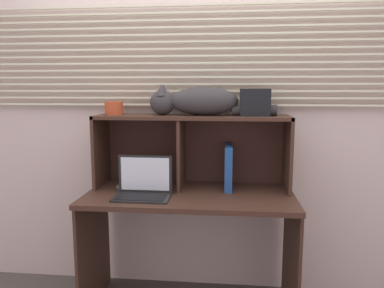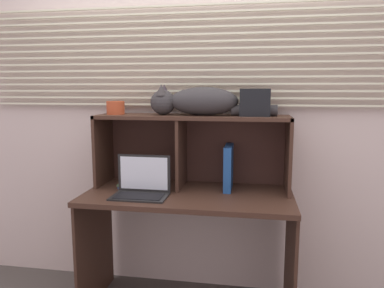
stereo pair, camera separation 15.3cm
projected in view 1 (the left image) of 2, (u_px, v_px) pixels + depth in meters
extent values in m
cube|color=beige|center=(195.00, 112.00, 2.51)|extent=(4.40, 0.04, 2.50)
cube|color=beige|center=(194.00, 105.00, 2.46)|extent=(2.97, 0.02, 0.01)
cube|color=beige|center=(194.00, 98.00, 2.45)|extent=(2.97, 0.02, 0.01)
cube|color=beige|center=(194.00, 91.00, 2.44)|extent=(2.97, 0.02, 0.01)
cube|color=beige|center=(194.00, 84.00, 2.44)|extent=(2.97, 0.02, 0.01)
cube|color=beige|center=(194.00, 77.00, 2.43)|extent=(2.97, 0.02, 0.01)
cube|color=beige|center=(194.00, 70.00, 2.42)|extent=(2.97, 0.02, 0.01)
cube|color=beige|center=(194.00, 63.00, 2.42)|extent=(2.97, 0.02, 0.01)
cube|color=beige|center=(194.00, 56.00, 2.41)|extent=(2.97, 0.02, 0.01)
cube|color=beige|center=(194.00, 49.00, 2.40)|extent=(2.97, 0.02, 0.01)
cube|color=beige|center=(194.00, 42.00, 2.40)|extent=(2.97, 0.02, 0.01)
cube|color=beige|center=(194.00, 34.00, 2.39)|extent=(2.97, 0.02, 0.01)
cube|color=beige|center=(194.00, 27.00, 2.38)|extent=(2.97, 0.02, 0.01)
cube|color=beige|center=(194.00, 20.00, 2.37)|extent=(2.97, 0.02, 0.01)
cube|color=beige|center=(194.00, 12.00, 2.37)|extent=(2.97, 0.02, 0.01)
cube|color=beige|center=(194.00, 5.00, 2.36)|extent=(2.97, 0.02, 0.01)
cube|color=#3F271D|center=(190.00, 195.00, 2.25)|extent=(1.27, 0.61, 0.03)
cube|color=#3F271D|center=(94.00, 250.00, 2.37)|extent=(0.02, 0.55, 0.74)
cube|color=#3F271D|center=(291.00, 259.00, 2.24)|extent=(0.02, 0.55, 0.74)
cube|color=#3F271D|center=(192.00, 117.00, 2.31)|extent=(1.22, 0.32, 0.02)
cube|color=#3F271D|center=(101.00, 150.00, 2.41)|extent=(0.02, 0.32, 0.47)
cube|color=#3F271D|center=(288.00, 153.00, 2.29)|extent=(0.02, 0.32, 0.47)
cube|color=#3F271D|center=(181.00, 153.00, 2.35)|extent=(0.02, 0.30, 0.45)
cube|color=#442921|center=(194.00, 148.00, 2.50)|extent=(1.22, 0.01, 0.47)
ellipsoid|color=#343334|center=(204.00, 101.00, 2.29)|extent=(0.43, 0.20, 0.18)
sphere|color=#343334|center=(163.00, 102.00, 2.32)|extent=(0.16, 0.16, 0.16)
cone|color=#393535|center=(161.00, 90.00, 2.27)|extent=(0.07, 0.07, 0.07)
cone|color=#393137|center=(164.00, 90.00, 2.34)|extent=(0.07, 0.07, 0.07)
cylinder|color=#343334|center=(254.00, 110.00, 2.27)|extent=(0.28, 0.07, 0.07)
cube|color=black|center=(142.00, 198.00, 2.13)|extent=(0.33, 0.20, 0.01)
cube|color=black|center=(145.00, 174.00, 2.21)|extent=(0.33, 0.01, 0.23)
cube|color=white|center=(145.00, 174.00, 2.21)|extent=(0.30, 0.00, 0.20)
cube|color=black|center=(141.00, 197.00, 2.12)|extent=(0.28, 0.14, 0.00)
cube|color=#1E4A8D|center=(229.00, 167.00, 2.34)|extent=(0.05, 0.24, 0.28)
cube|color=#354A81|center=(137.00, 185.00, 2.41)|extent=(0.19, 0.26, 0.02)
cube|color=#496443|center=(136.00, 182.00, 2.41)|extent=(0.19, 0.26, 0.01)
cylinder|color=#B34727|center=(114.00, 108.00, 2.35)|extent=(0.12, 0.12, 0.09)
cube|color=black|center=(255.00, 102.00, 2.26)|extent=(0.18, 0.15, 0.17)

